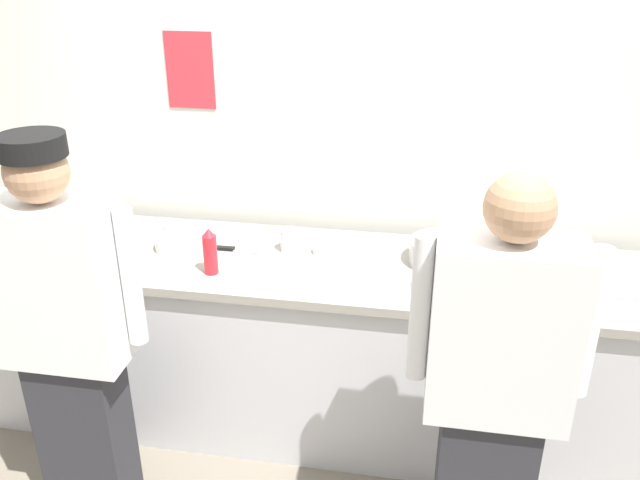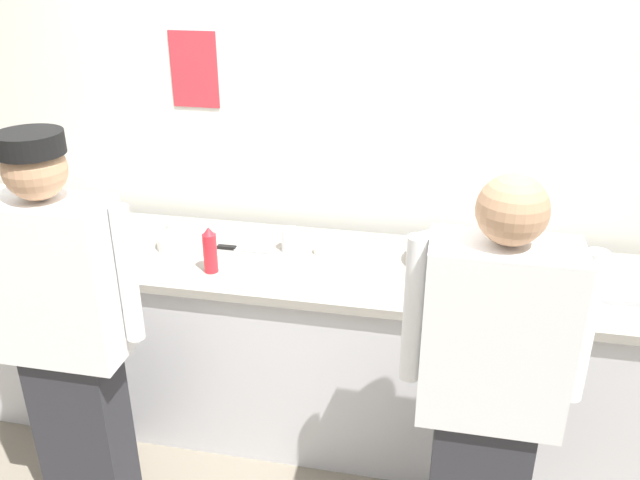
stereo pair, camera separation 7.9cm
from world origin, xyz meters
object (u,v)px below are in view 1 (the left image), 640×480
at_px(ramekin_green_sauce, 173,228).
at_px(chefs_knife, 240,250).
at_px(chef_near_left, 68,335).
at_px(plate_stack_front, 177,243).
at_px(ramekin_yellow_sauce, 322,249).
at_px(chef_center, 495,391).
at_px(sheet_tray, 565,279).
at_px(squeeze_bottle_primary, 210,252).
at_px(deli_cup, 290,240).
at_px(mixing_bowl_steel, 446,252).
at_px(ramekin_red_sauce, 425,283).

height_order(ramekin_green_sauce, chefs_knife, ramekin_green_sauce).
relative_size(chef_near_left, plate_stack_front, 8.01).
bearing_deg(ramekin_yellow_sauce, plate_stack_front, -174.02).
relative_size(chef_center, sheet_tray, 3.15).
relative_size(squeeze_bottle_primary, deli_cup, 2.00).
relative_size(ramekin_green_sauce, ramekin_yellow_sauce, 1.14).
xyz_separation_m(deli_cup, chefs_knife, (-0.23, -0.05, -0.05)).
distance_m(plate_stack_front, ramekin_green_sauce, 0.20).
height_order(chef_center, deli_cup, chef_center).
bearing_deg(chef_near_left, mixing_bowl_steel, 30.51).
relative_size(plate_stack_front, squeeze_bottle_primary, 0.98).
bearing_deg(ramekin_green_sauce, deli_cup, -9.80).
xyz_separation_m(chef_near_left, deli_cup, (0.68, 0.83, 0.07)).
bearing_deg(ramekin_yellow_sauce, deli_cup, 179.80).
xyz_separation_m(plate_stack_front, deli_cup, (0.53, 0.07, 0.02)).
xyz_separation_m(chef_near_left, sheet_tray, (1.91, 0.73, 0.03)).
bearing_deg(chefs_knife, deli_cup, 11.54).
relative_size(chef_near_left, chefs_knife, 6.08).
xyz_separation_m(chef_center, mixing_bowl_steel, (-0.17, 0.86, 0.10)).
distance_m(chef_near_left, ramekin_yellow_sauce, 1.17).
relative_size(plate_stack_front, deli_cup, 1.96).
distance_m(mixing_bowl_steel, ramekin_green_sauce, 1.35).
xyz_separation_m(chef_center, squeeze_bottle_primary, (-1.18, 0.58, 0.15)).
bearing_deg(plate_stack_front, chef_center, -29.04).
relative_size(ramekin_green_sauce, ramekin_red_sauce, 1.00).
bearing_deg(ramekin_red_sauce, squeeze_bottle_primary, -178.35).
distance_m(chef_near_left, chefs_knife, 0.90).
bearing_deg(deli_cup, mixing_bowl_steel, -0.45).
bearing_deg(ramekin_yellow_sauce, ramekin_red_sauce, -27.72).
xyz_separation_m(ramekin_green_sauce, ramekin_red_sauce, (1.26, -0.36, -0.00)).
distance_m(ramekin_yellow_sauce, deli_cup, 0.16).
height_order(sheet_tray, deli_cup, deli_cup).
height_order(mixing_bowl_steel, chefs_knife, mixing_bowl_steel).
bearing_deg(deli_cup, plate_stack_front, -172.26).
xyz_separation_m(sheet_tray, ramekin_red_sauce, (-0.59, -0.16, 0.01)).
bearing_deg(plate_stack_front, chef_near_left, -101.06).
bearing_deg(ramekin_green_sauce, chef_center, -32.62).
distance_m(plate_stack_front, sheet_tray, 1.76).
bearing_deg(ramekin_yellow_sauce, sheet_tray, -5.22).
relative_size(chef_center, deli_cup, 15.42).
height_order(ramekin_red_sauce, deli_cup, deli_cup).
distance_m(ramekin_green_sauce, ramekin_red_sauce, 1.31).
bearing_deg(ramekin_red_sauce, ramekin_green_sauce, 163.95).
distance_m(mixing_bowl_steel, chefs_knife, 0.96).
relative_size(plate_stack_front, ramekin_yellow_sauce, 2.49).
bearing_deg(ramekin_red_sauce, ramekin_yellow_sauce, 152.28).
relative_size(mixing_bowl_steel, squeeze_bottle_primary, 1.53).
bearing_deg(ramekin_green_sauce, mixing_bowl_steel, -4.81).
bearing_deg(ramekin_green_sauce, ramekin_yellow_sauce, -7.93).
bearing_deg(mixing_bowl_steel, ramekin_yellow_sauce, 179.49).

